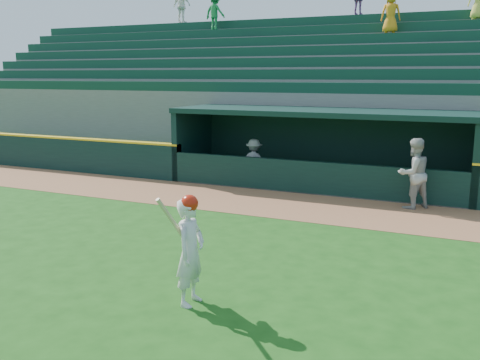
{
  "coord_description": "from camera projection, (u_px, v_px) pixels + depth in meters",
  "views": [
    {
      "loc": [
        4.7,
        -8.68,
        3.53
      ],
      "look_at": [
        0.0,
        1.6,
        1.3
      ],
      "focal_mm": 40.0,
      "sensor_mm": 36.0,
      "label": 1
    }
  ],
  "objects": [
    {
      "name": "ground",
      "position": [
        206.0,
        260.0,
        10.35
      ],
      "size": [
        120.0,
        120.0,
        0.0
      ],
      "primitive_type": "plane",
      "color": "#1A4B12",
      "rests_on": "ground"
    },
    {
      "name": "wall_stripe_left",
      "position": [
        9.0,
        134.0,
        20.95
      ],
      "size": [
        15.5,
        0.32,
        0.06
      ],
      "primitive_type": "cube",
      "color": "gold",
      "rests_on": "field_wall_left"
    },
    {
      "name": "dugout_player_inside",
      "position": [
        254.0,
        161.0,
        17.5
      ],
      "size": [
        1.01,
        0.66,
        1.48
      ],
      "primitive_type": "imported",
      "rotation": [
        0.0,
        0.0,
        3.27
      ],
      "color": "#969691",
      "rests_on": "ground"
    },
    {
      "name": "stands",
      "position": [
        356.0,
        104.0,
        21.1
      ],
      "size": [
        34.5,
        6.25,
        7.61
      ],
      "color": "slate",
      "rests_on": "ground"
    },
    {
      "name": "field_wall_left",
      "position": [
        10.0,
        150.0,
        21.07
      ],
      "size": [
        15.5,
        0.3,
        1.2
      ],
      "primitive_type": "cube",
      "color": "black",
      "rests_on": "ground"
    },
    {
      "name": "batter_at_plate",
      "position": [
        190.0,
        250.0,
        8.24
      ],
      "size": [
        0.54,
        0.76,
        1.77
      ],
      "color": "silver",
      "rests_on": "ground"
    },
    {
      "name": "dugout_player_front",
      "position": [
        414.0,
        174.0,
        14.22
      ],
      "size": [
        1.16,
        1.15,
        1.89
      ],
      "primitive_type": "imported",
      "rotation": [
        0.0,
        0.0,
        3.9
      ],
      "color": "#ACACA6",
      "rests_on": "ground"
    },
    {
      "name": "warning_track",
      "position": [
        290.0,
        205.0,
        14.72
      ],
      "size": [
        40.0,
        3.0,
        0.01
      ],
      "primitive_type": "cube",
      "color": "#915C3A",
      "rests_on": "ground"
    },
    {
      "name": "dugout",
      "position": [
        322.0,
        143.0,
        17.23
      ],
      "size": [
        9.4,
        2.8,
        2.46
      ],
      "color": "slate",
      "rests_on": "ground"
    }
  ]
}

